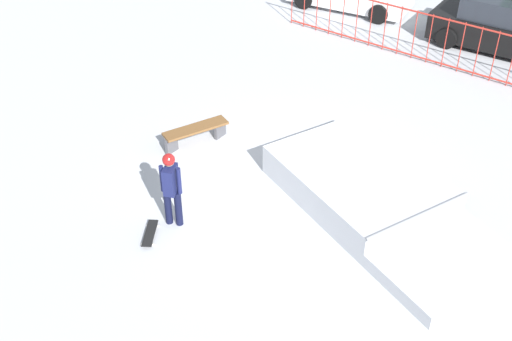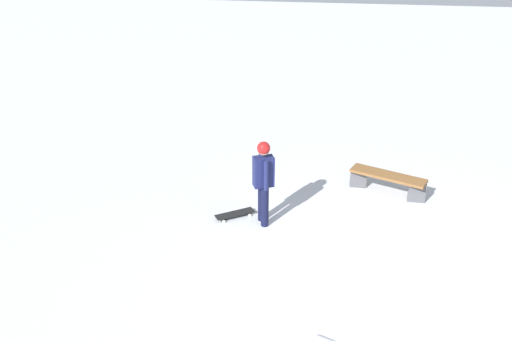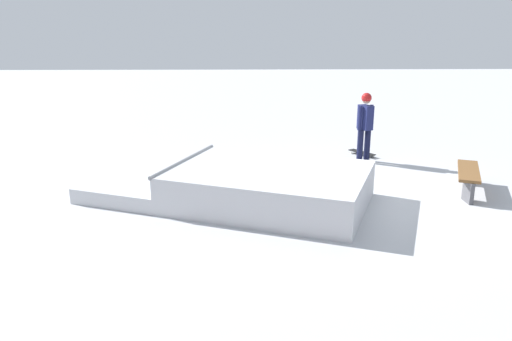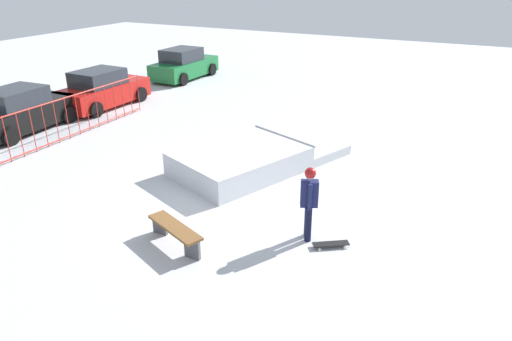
% 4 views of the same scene
% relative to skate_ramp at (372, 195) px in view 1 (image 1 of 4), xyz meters
% --- Properties ---
extents(ground_plane, '(60.00, 60.00, 0.00)m').
position_rel_skate_ramp_xyz_m(ground_plane, '(-1.77, -0.44, -0.32)').
color(ground_plane, '#B7BABF').
extents(skate_ramp, '(5.98, 4.39, 0.74)m').
position_rel_skate_ramp_xyz_m(skate_ramp, '(0.00, 0.00, 0.00)').
color(skate_ramp, silver).
rests_on(skate_ramp, ground).
extents(skater, '(0.41, 0.44, 1.73)m').
position_rel_skate_ramp_xyz_m(skater, '(-2.97, -2.92, 0.69)').
color(skater, black).
rests_on(skater, ground).
extents(skateboard, '(0.61, 0.77, 0.09)m').
position_rel_skate_ramp_xyz_m(skateboard, '(-3.08, -3.51, -0.24)').
color(skateboard, black).
rests_on(skateboard, ground).
extents(perimeter_fence, '(10.10, 0.18, 1.50)m').
position_rel_skate_ramp_xyz_m(perimeter_fence, '(-1.77, 6.92, 0.45)').
color(perimeter_fence, '#B22D23').
rests_on(perimeter_fence, ground).
extents(park_bench, '(0.97, 1.63, 0.48)m').
position_rel_skate_ramp_xyz_m(park_bench, '(-4.54, -0.45, 0.04)').
color(park_bench, brown).
rests_on(park_bench, ground).
extents(parked_car_black, '(4.19, 2.11, 1.60)m').
position_rel_skate_ramp_xyz_m(parked_car_black, '(-0.71, 9.11, 0.41)').
color(parked_car_black, black).
rests_on(parked_car_black, ground).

